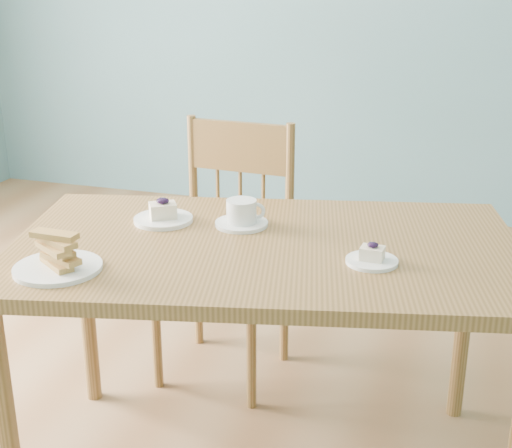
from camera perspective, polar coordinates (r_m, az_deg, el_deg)
name	(u,v)px	position (r m, az deg, el deg)	size (l,w,h in m)	color
room	(181,22)	(2.02, -6.05, 15.78)	(5.01, 5.01, 2.71)	olive
dining_table	(265,268)	(2.02, 0.75, -3.55)	(1.57, 1.11, 0.76)	olive
dining_chair	(226,251)	(2.66, -2.40, -2.18)	(0.46, 0.45, 0.96)	olive
cheesecake_plate_near	(372,258)	(1.88, 9.26, -2.68)	(0.14, 0.14, 0.06)	white
cheesecake_plate_far	(163,216)	(2.17, -7.44, 0.68)	(0.18, 0.18, 0.08)	white
coffee_cup	(242,215)	(2.12, -1.13, 0.75)	(0.16, 0.16, 0.08)	white
biscotti_plate	(57,258)	(1.87, -15.65, -2.63)	(0.22, 0.22, 0.10)	white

